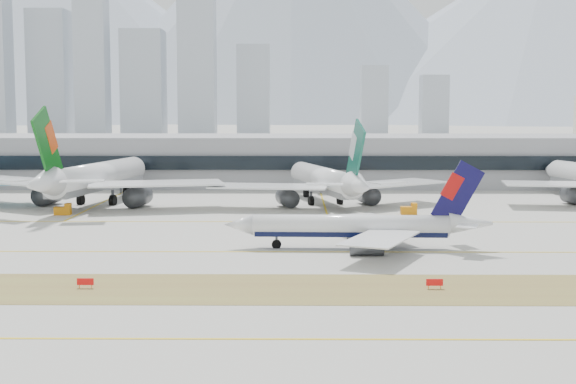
{
  "coord_description": "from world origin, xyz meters",
  "views": [
    {
      "loc": [
        5.94,
        -134.93,
        23.58
      ],
      "look_at": [
        4.58,
        18.0,
        7.5
      ],
      "focal_mm": 50.0,
      "sensor_mm": 36.0,
      "label": 1
    }
  ],
  "objects_px": {
    "widebody_eva": "(94,179)",
    "widebody_cathay": "(327,182)",
    "terminal": "(276,160)",
    "taxiing_airliner": "(360,227)"
  },
  "relations": [
    {
      "from": "widebody_eva",
      "to": "widebody_cathay",
      "type": "bearing_deg",
      "value": -79.76
    },
    {
      "from": "widebody_eva",
      "to": "terminal",
      "type": "relative_size",
      "value": 0.24
    },
    {
      "from": "widebody_cathay",
      "to": "terminal",
      "type": "height_order",
      "value": "widebody_cathay"
    },
    {
      "from": "taxiing_airliner",
      "to": "widebody_eva",
      "type": "height_order",
      "value": "widebody_eva"
    },
    {
      "from": "taxiing_airliner",
      "to": "widebody_eva",
      "type": "distance_m",
      "value": 84.39
    },
    {
      "from": "terminal",
      "to": "taxiing_airliner",
      "type": "bearing_deg",
      "value": -81.75
    },
    {
      "from": "widebody_eva",
      "to": "terminal",
      "type": "height_order",
      "value": "widebody_eva"
    },
    {
      "from": "widebody_eva",
      "to": "widebody_cathay",
      "type": "xyz_separation_m",
      "value": [
        56.39,
        0.88,
        -0.74
      ]
    },
    {
      "from": "widebody_cathay",
      "to": "terminal",
      "type": "xyz_separation_m",
      "value": [
        -13.64,
        56.1,
        1.77
      ]
    },
    {
      "from": "widebody_cathay",
      "to": "widebody_eva",
      "type": "bearing_deg",
      "value": 75.98
    }
  ]
}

